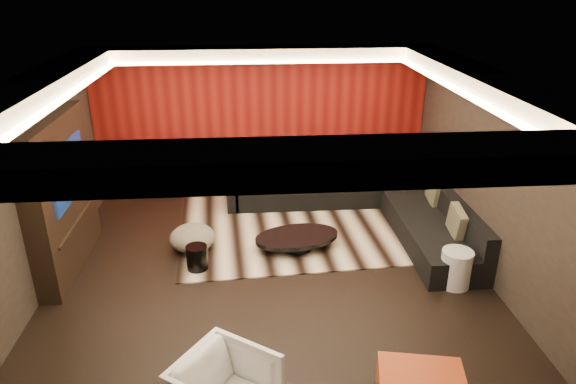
{
  "coord_description": "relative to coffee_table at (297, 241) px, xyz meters",
  "views": [
    {
      "loc": [
        -0.24,
        -6.12,
        3.93
      ],
      "look_at": [
        0.3,
        0.6,
        1.05
      ],
      "focal_mm": 32.0,
      "sensor_mm": 36.0,
      "label": 1
    }
  ],
  "objects": [
    {
      "name": "floor",
      "position": [
        -0.45,
        -0.8,
        -0.14
      ],
      "size": [
        6.0,
        6.0,
        0.02
      ],
      "primitive_type": "cube",
      "color": "black",
      "rests_on": "ground"
    },
    {
      "name": "ceiling",
      "position": [
        -0.45,
        -0.8,
        2.68
      ],
      "size": [
        6.0,
        6.0,
        0.02
      ],
      "primitive_type": "cube",
      "color": "silver",
      "rests_on": "ground"
    },
    {
      "name": "wall_back",
      "position": [
        -0.45,
        2.21,
        1.27
      ],
      "size": [
        6.0,
        0.02,
        2.8
      ],
      "primitive_type": "cube",
      "color": "black",
      "rests_on": "ground"
    },
    {
      "name": "wall_left",
      "position": [
        -3.46,
        -0.8,
        1.27
      ],
      "size": [
        0.02,
        6.0,
        2.8
      ],
      "primitive_type": "cube",
      "color": "black",
      "rests_on": "ground"
    },
    {
      "name": "wall_right",
      "position": [
        2.56,
        -0.8,
        1.27
      ],
      "size": [
        0.02,
        6.0,
        2.8
      ],
      "primitive_type": "cube",
      "color": "black",
      "rests_on": "ground"
    },
    {
      "name": "red_feature_wall",
      "position": [
        -0.45,
        2.17,
        1.27
      ],
      "size": [
        5.98,
        0.05,
        2.78
      ],
      "primitive_type": "cube",
      "color": "#6B0C0A",
      "rests_on": "ground"
    },
    {
      "name": "soffit_back",
      "position": [
        -0.45,
        1.9,
        2.56
      ],
      "size": [
        6.0,
        0.6,
        0.22
      ],
      "primitive_type": "cube",
      "color": "silver",
      "rests_on": "ground"
    },
    {
      "name": "soffit_front",
      "position": [
        -0.45,
        -3.5,
        2.56
      ],
      "size": [
        6.0,
        0.6,
        0.22
      ],
      "primitive_type": "cube",
      "color": "silver",
      "rests_on": "ground"
    },
    {
      "name": "soffit_left",
      "position": [
        -3.15,
        -0.8,
        2.56
      ],
      "size": [
        0.6,
        4.8,
        0.22
      ],
      "primitive_type": "cube",
      "color": "silver",
      "rests_on": "ground"
    },
    {
      "name": "soffit_right",
      "position": [
        2.25,
        -0.8,
        2.56
      ],
      "size": [
        0.6,
        4.8,
        0.22
      ],
      "primitive_type": "cube",
      "color": "silver",
      "rests_on": "ground"
    },
    {
      "name": "cove_back",
      "position": [
        -0.45,
        1.56,
        2.47
      ],
      "size": [
        4.8,
        0.08,
        0.04
      ],
      "primitive_type": "cube",
      "color": "#FFD899",
      "rests_on": "ground"
    },
    {
      "name": "cove_front",
      "position": [
        -0.45,
        -3.16,
        2.47
      ],
      "size": [
        4.8,
        0.08,
        0.04
      ],
      "primitive_type": "cube",
      "color": "#FFD899",
      "rests_on": "ground"
    },
    {
      "name": "cove_left",
      "position": [
        -2.81,
        -0.8,
        2.47
      ],
      "size": [
        0.08,
        4.8,
        0.04
      ],
      "primitive_type": "cube",
      "color": "#FFD899",
      "rests_on": "ground"
    },
    {
      "name": "cove_right",
      "position": [
        1.91,
        -0.8,
        2.47
      ],
      "size": [
        0.08,
        4.8,
        0.04
      ],
      "primitive_type": "cube",
      "color": "#FFD899",
      "rests_on": "ground"
    },
    {
      "name": "tv_surround",
      "position": [
        -3.3,
        -0.2,
        0.97
      ],
      "size": [
        0.3,
        2.0,
        2.2
      ],
      "primitive_type": "cube",
      "color": "black",
      "rests_on": "ground"
    },
    {
      "name": "tv_screen",
      "position": [
        -3.14,
        -0.2,
        1.32
      ],
      "size": [
        0.04,
        1.3,
        0.8
      ],
      "primitive_type": "cube",
      "color": "black",
      "rests_on": "ground"
    },
    {
      "name": "tv_shelf",
      "position": [
        -3.14,
        -0.2,
        0.57
      ],
      "size": [
        0.04,
        1.6,
        0.04
      ],
      "primitive_type": "cube",
      "color": "black",
      "rests_on": "ground"
    },
    {
      "name": "rug",
      "position": [
        0.14,
        0.77,
        -0.12
      ],
      "size": [
        4.18,
        3.25,
        0.02
      ],
      "primitive_type": "cube",
      "rotation": [
        0.0,
        0.0,
        0.06
      ],
      "color": "beige",
      "rests_on": "floor"
    },
    {
      "name": "coffee_table",
      "position": [
        0.0,
        0.0,
        0.0
      ],
      "size": [
        1.54,
        1.54,
        0.22
      ],
      "primitive_type": "cylinder",
      "rotation": [
        0.0,
        0.0,
        0.2
      ],
      "color": "black",
      "rests_on": "rug"
    },
    {
      "name": "drum_stool",
      "position": [
        -1.48,
        -0.48,
        0.07
      ],
      "size": [
        0.37,
        0.37,
        0.36
      ],
      "primitive_type": "cylinder",
      "rotation": [
        0.0,
        0.0,
        0.25
      ],
      "color": "black",
      "rests_on": "rug"
    },
    {
      "name": "striped_pouf",
      "position": [
        -1.59,
        0.1,
        0.08
      ],
      "size": [
        0.74,
        0.74,
        0.38
      ],
      "primitive_type": "ellipsoid",
      "rotation": [
        0.0,
        0.0,
        0.07
      ],
      "color": "beige",
      "rests_on": "rug"
    },
    {
      "name": "white_side_table",
      "position": [
        2.05,
        -1.16,
        0.13
      ],
      "size": [
        0.54,
        0.54,
        0.52
      ],
      "primitive_type": "cylinder",
      "rotation": [
        0.0,
        0.0,
        -0.37
      ],
      "color": "silver",
      "rests_on": "floor"
    },
    {
      "name": "sectional_sofa",
      "position": [
        1.28,
        1.06,
        0.13
      ],
      "size": [
        3.65,
        3.5,
        0.75
      ],
      "color": "black",
      "rests_on": "floor"
    },
    {
      "name": "throw_pillows",
      "position": [
        1.34,
        1.12,
        0.49
      ],
      "size": [
        3.33,
        2.78,
        0.5
      ],
      "color": "#B9B288",
      "rests_on": "sectional_sofa"
    }
  ]
}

